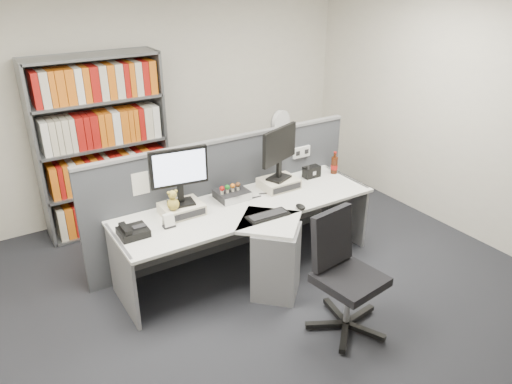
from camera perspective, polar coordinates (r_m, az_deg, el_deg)
ground at (r=4.59m, az=4.45°, el=-13.44°), size 5.50×5.50×0.00m
room_shell at (r=3.75m, az=5.35°, el=8.53°), size 5.04×5.54×2.72m
partition at (r=5.14m, az=-3.51°, el=-0.33°), size 3.00×0.08×1.27m
desk at (r=4.73m, az=0.36°, el=-5.33°), size 2.60×1.20×0.72m
monitor_riser_left at (r=4.63m, az=-8.61°, el=-1.94°), size 0.38×0.31×0.10m
monitor_riser_right at (r=5.11m, az=2.67°, el=1.02°), size 0.38×0.31×0.10m
monitor_left at (r=4.48m, az=-8.93°, el=2.34°), size 0.53×0.20×0.54m
monitor_right at (r=4.97m, az=2.74°, el=5.00°), size 0.52×0.25×0.55m
desktop_pc at (r=4.89m, az=-2.80°, el=-0.28°), size 0.31×0.27×0.08m
figurines at (r=4.82m, az=-3.03°, el=0.55°), size 0.23×0.05×0.09m
keyboard at (r=4.54m, az=1.39°, el=-2.74°), size 0.41×0.16×0.03m
mouse at (r=4.70m, az=5.20°, el=-1.71°), size 0.07×0.12×0.04m
desk_phone at (r=4.35m, az=-14.14°, el=-4.48°), size 0.25×0.22×0.11m
desk_calendar at (r=4.42m, az=-10.11°, el=-3.40°), size 0.11×0.08×0.13m
plush_toy at (r=4.48m, az=-9.62°, el=-1.10°), size 0.11×0.11×0.19m
speaker at (r=5.40m, az=6.47°, el=2.35°), size 0.19×0.10×0.12m
cola_bottle at (r=5.52m, az=9.07°, el=3.09°), size 0.08×0.08×0.25m
shelving_unit at (r=5.76m, az=-17.40°, el=4.89°), size 1.41×0.40×2.00m
filing_cabinet at (r=6.42m, az=2.69°, el=2.11°), size 0.45×0.61×0.70m
desk_fan at (r=6.19m, az=2.81°, el=7.80°), size 0.30×0.18×0.50m
office_chair at (r=4.16m, az=10.06°, el=-8.95°), size 0.67×0.68×1.03m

